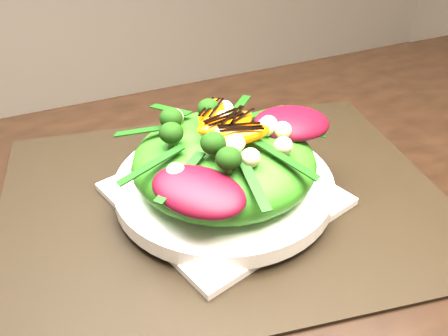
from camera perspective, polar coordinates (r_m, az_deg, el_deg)
name	(u,v)px	position (r m, az deg, el deg)	size (l,w,h in m)	color
dining_table	(432,214)	(0.66, 23.76, -5.07)	(1.60, 0.90, 0.75)	black
placemat	(224,198)	(0.59, 0.00, -3.63)	(0.54, 0.41, 0.00)	black
plate_base	(224,194)	(0.59, 0.00, -3.13)	(0.23, 0.23, 0.01)	white
salad_bowl	(224,185)	(0.58, 0.00, -2.02)	(0.26, 0.26, 0.02)	white
lettuce_mound	(224,161)	(0.56, 0.00, 0.84)	(0.22, 0.22, 0.07)	#317B16
radicchio_leaf	(292,123)	(0.58, 8.21, 5.37)	(0.10, 0.06, 0.02)	#470714
orange_segment	(196,122)	(0.55, -3.44, 5.50)	(0.07, 0.03, 0.02)	#FE5E04
broccoli_floret	(161,132)	(0.53, -7.58, 4.31)	(0.04, 0.04, 0.04)	#183509
macadamia_nut	(261,144)	(0.51, 4.47, 2.90)	(0.02, 0.02, 0.02)	beige
balsamic_drizzle	(195,115)	(0.54, -3.47, 6.38)	(0.05, 0.00, 0.00)	black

